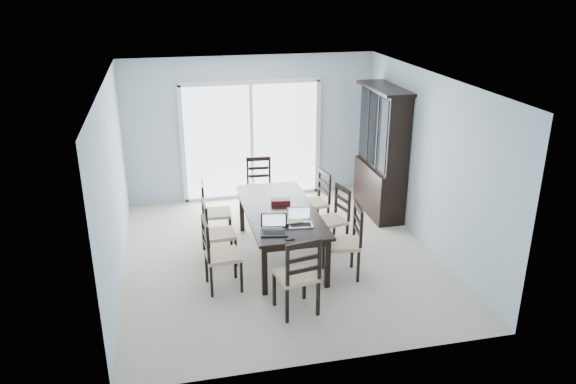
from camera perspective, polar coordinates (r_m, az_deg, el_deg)
name	(u,v)px	position (r m, az deg, el deg)	size (l,w,h in m)	color
floor	(280,256)	(8.36, -0.78, -6.49)	(5.00, 5.00, 0.00)	beige
ceiling	(279,80)	(7.52, -0.88, 11.35)	(5.00, 5.00, 0.00)	white
back_wall	(251,128)	(10.20, -3.77, 6.46)	(4.50, 0.02, 2.60)	#ADC2CF
wall_left	(113,185)	(7.73, -17.38, 0.64)	(0.02, 5.00, 2.60)	#ADC2CF
wall_right	(428,162)	(8.57, 14.07, 2.98)	(0.02, 5.00, 2.60)	#ADC2CF
balcony	(245,180)	(11.54, -4.40, 1.20)	(4.50, 2.00, 0.10)	gray
railing	(237,139)	(12.31, -5.19, 5.38)	(4.50, 0.06, 1.10)	#99999E
dining_table	(280,214)	(8.07, -0.81, -2.26)	(1.00, 2.20, 0.75)	black
china_hutch	(382,153)	(9.63, 9.49, 3.90)	(0.50, 1.38, 2.20)	black
sliding_door	(252,140)	(10.23, -3.72, 5.27)	(2.52, 0.05, 2.18)	silver
chair_left_near	(215,247)	(7.33, -7.44, -5.55)	(0.48, 0.46, 1.15)	black
chair_left_mid	(213,226)	(7.98, -7.62, -3.48)	(0.44, 0.43, 1.09)	black
chair_left_far	(211,205)	(8.68, -7.87, -1.35)	(0.46, 0.44, 1.11)	black
chair_right_near	(349,233)	(7.62, 6.21, -4.21)	(0.51, 0.50, 1.19)	black
chair_right_mid	(336,211)	(8.42, 4.90, -1.96)	(0.51, 0.50, 1.11)	black
chair_right_far	(318,194)	(9.00, 3.05, -0.25)	(0.50, 0.49, 1.13)	black
chair_end_near	(299,269)	(6.71, 1.18, -7.79)	(0.53, 0.54, 1.20)	black
chair_end_far	(259,180)	(9.64, -2.94, 1.23)	(0.46, 0.47, 1.13)	black
laptop_dark	(274,229)	(7.28, -1.43, -3.83)	(0.38, 0.30, 0.24)	black
laptop_silver	(300,222)	(7.50, 1.28, -3.04)	(0.35, 0.26, 0.23)	#BCBBBE
book_stack	(292,221)	(7.60, 0.37, -2.99)	(0.28, 0.21, 0.04)	maroon
cell_phone	(290,239)	(7.13, 0.19, -4.83)	(0.11, 0.05, 0.01)	black
game_box	(281,202)	(8.22, -0.76, -0.97)	(0.28, 0.14, 0.07)	#44120D
hot_tub	(200,162)	(11.21, -8.96, 2.98)	(1.96, 1.83, 0.86)	brown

